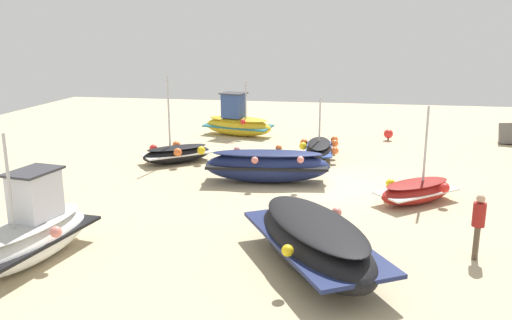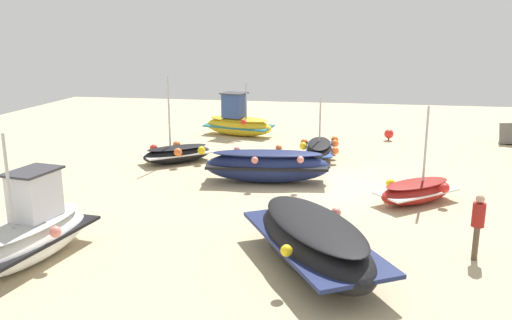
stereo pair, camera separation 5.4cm
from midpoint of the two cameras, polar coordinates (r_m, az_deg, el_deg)
ground_plane at (r=19.99m, az=8.44°, el=-2.82°), size 46.19×46.19×0.00m
fishing_boat_0 at (r=20.15m, az=1.13°, el=-0.55°), size 2.10×4.88×1.31m
fishing_boat_1 at (r=24.25m, az=6.74°, el=1.22°), size 3.47×1.80×2.77m
fishing_boat_2 at (r=14.56m, az=-23.23°, el=-7.27°), size 4.19×2.18×3.40m
fishing_boat_3 at (r=23.44m, az=-8.55°, el=0.73°), size 2.96×3.20×3.84m
fishing_boat_4 at (r=13.14m, az=6.14°, el=-8.65°), size 5.35×4.16×1.26m
fishing_boat_5 at (r=29.10m, az=-2.09°, el=4.14°), size 2.37×4.16×3.07m
fishing_boat_6 at (r=18.64m, az=16.85°, el=-3.19°), size 2.83×3.05×3.28m
person_walking at (r=14.52m, az=22.73°, el=-6.17°), size 0.32×0.32×1.72m
mooring_buoy_0 at (r=28.67m, az=14.02°, el=2.74°), size 0.48×0.48×0.59m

